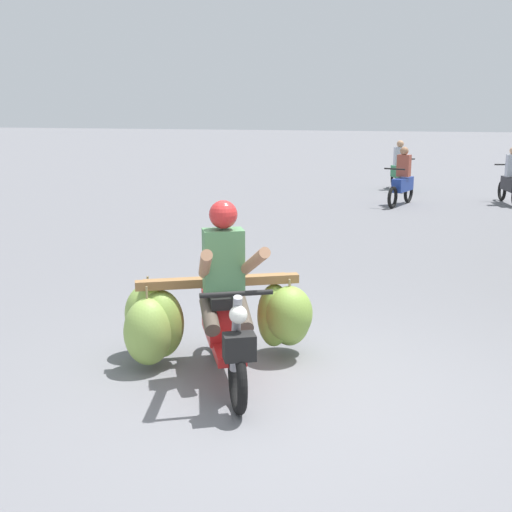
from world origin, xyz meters
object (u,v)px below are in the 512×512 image
at_px(motorbike_distant_ahead_right, 511,181).
at_px(motorbike_distant_far_ahead, 402,182).
at_px(motorbike_main_loaded, 214,315).
at_px(motorbike_distant_ahead_left, 399,170).

distance_m(motorbike_distant_ahead_right, motorbike_distant_far_ahead, 2.66).
bearing_deg(motorbike_distant_far_ahead, motorbike_main_loaded, -96.27).
bearing_deg(motorbike_distant_ahead_left, motorbike_distant_far_ahead, -85.74).
relative_size(motorbike_main_loaded, motorbike_distant_ahead_right, 1.18).
distance_m(motorbike_distant_ahead_left, motorbike_distant_far_ahead, 3.05).
relative_size(motorbike_distant_ahead_left, motorbike_distant_ahead_right, 0.97).
relative_size(motorbike_distant_ahead_left, motorbike_distant_far_ahead, 0.99).
bearing_deg(motorbike_distant_ahead_left, motorbike_main_loaded, -93.95).
bearing_deg(motorbike_main_loaded, motorbike_distant_far_ahead, 83.73).
height_order(motorbike_distant_ahead_right, motorbike_distant_far_ahead, same).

